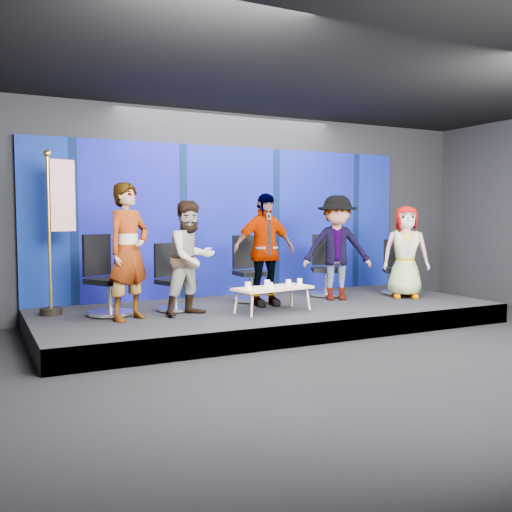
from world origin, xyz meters
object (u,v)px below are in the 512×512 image
at_px(mug_e, 300,281).
at_px(flag_stand, 57,228).
at_px(panelist_b, 191,258).
at_px(chair_c, 250,280).
at_px(panelist_a, 128,251).
at_px(panelist_e, 406,252).
at_px(panelist_c, 264,250).
at_px(mug_b, 270,285).
at_px(chair_d, 326,276).
at_px(panelist_d, 337,248).
at_px(chair_a, 107,289).
at_px(coffee_table, 273,289).
at_px(chair_b, 173,288).
at_px(mug_c, 267,283).
at_px(mug_a, 248,286).
at_px(mug_d, 288,283).
at_px(chair_e, 396,276).

xyz_separation_m(mug_e, flag_stand, (-3.33, 1.09, 0.82)).
xyz_separation_m(panelist_b, chair_c, (1.31, 0.80, -0.45)).
xyz_separation_m(panelist_a, panelist_e, (4.73, -0.06, -0.14)).
relative_size(panelist_c, mug_b, 20.36).
relative_size(chair_d, panelist_d, 0.62).
xyz_separation_m(panelist_b, mug_b, (1.05, -0.40, -0.40)).
distance_m(chair_a, coffee_table, 2.36).
distance_m(panelist_b, chair_d, 2.93).
xyz_separation_m(chair_b, panelist_e, (3.96, -0.52, 0.46)).
relative_size(chair_a, chair_b, 1.15).
bearing_deg(mug_e, flag_stand, 161.90).
bearing_deg(chair_d, panelist_a, -142.25).
relative_size(panelist_a, panelist_d, 1.06).
height_order(chair_d, mug_c, chair_d).
relative_size(panelist_b, mug_b, 18.77).
bearing_deg(mug_c, panelist_e, 3.24).
bearing_deg(mug_a, mug_b, -11.89).
xyz_separation_m(coffee_table, mug_e, (0.52, 0.10, 0.07)).
bearing_deg(mug_d, panelist_b, 170.57).
distance_m(mug_b, mug_c, 0.23).
distance_m(panelist_c, mug_c, 0.69).
relative_size(panelist_a, mug_d, 19.75).
distance_m(chair_e, mug_d, 2.70).
relative_size(chair_d, mug_b, 12.49).
xyz_separation_m(panelist_a, mug_b, (1.92, -0.43, -0.52)).
bearing_deg(panelist_c, mug_e, -49.64).
height_order(panelist_c, mug_a, panelist_c).
bearing_deg(chair_c, mug_d, -81.93).
bearing_deg(chair_b, chair_c, -5.15).
bearing_deg(panelist_a, panelist_d, -24.71).
distance_m(panelist_e, mug_c, 2.77).
distance_m(panelist_a, mug_b, 2.04).
xyz_separation_m(coffee_table, mug_a, (-0.44, -0.07, 0.08)).
bearing_deg(chair_e, chair_a, -149.93).
bearing_deg(mug_a, panelist_d, 17.91).
bearing_deg(chair_e, chair_c, -156.87).
distance_m(chair_a, mug_e, 2.83).
xyz_separation_m(mug_c, flag_stand, (-2.77, 1.11, 0.82)).
distance_m(panelist_e, mug_a, 3.17).
height_order(panelist_d, mug_b, panelist_d).
relative_size(mug_e, flag_stand, 0.04).
distance_m(panelist_c, mug_a, 0.97).
distance_m(panelist_a, chair_d, 3.78).
bearing_deg(panelist_e, panelist_a, -149.88).
relative_size(panelist_a, panelist_e, 1.17).
distance_m(panelist_a, panelist_e, 4.73).
xyz_separation_m(panelist_a, chair_d, (3.65, 0.76, -0.57)).
height_order(chair_c, chair_e, chair_c).
height_order(chair_e, panelist_e, panelist_e).
distance_m(chair_a, mug_d, 2.62).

